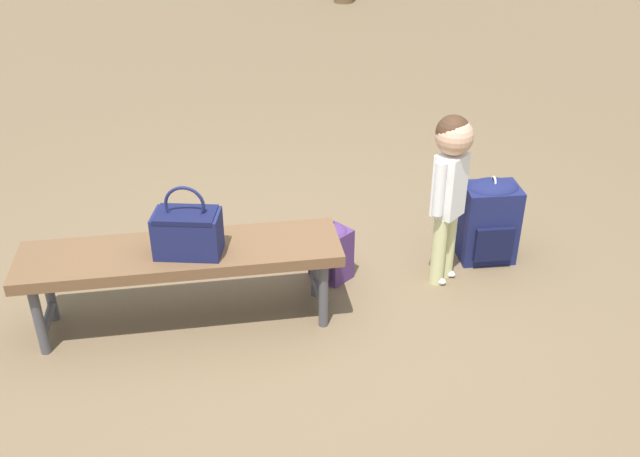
# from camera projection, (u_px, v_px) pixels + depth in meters

# --- Properties ---
(ground_plane) EXTENTS (40.00, 40.00, 0.00)m
(ground_plane) POSITION_uv_depth(u_px,v_px,m) (307.00, 321.00, 3.79)
(ground_plane) COLOR brown
(ground_plane) RESTS_ON ground
(park_bench) EXTENTS (1.61, 0.44, 0.45)m
(park_bench) POSITION_uv_depth(u_px,v_px,m) (181.00, 259.00, 3.59)
(park_bench) COLOR brown
(park_bench) RESTS_ON ground
(handbag) EXTENTS (0.35, 0.24, 0.37)m
(handbag) POSITION_uv_depth(u_px,v_px,m) (187.00, 231.00, 3.46)
(handbag) COLOR #191E4C
(handbag) RESTS_ON park_bench
(child_standing) EXTENTS (0.22, 0.20, 0.99)m
(child_standing) POSITION_uv_depth(u_px,v_px,m) (450.00, 174.00, 3.81)
(child_standing) COLOR #CCCC8C
(child_standing) RESTS_ON ground
(backpack_large) EXTENTS (0.32, 0.29, 0.54)m
(backpack_large) POSITION_uv_depth(u_px,v_px,m) (489.00, 218.00, 4.21)
(backpack_large) COLOR #191E4C
(backpack_large) RESTS_ON ground
(backpack_small) EXTENTS (0.26, 0.27, 0.36)m
(backpack_small) POSITION_uv_depth(u_px,v_px,m) (331.00, 249.00, 4.07)
(backpack_small) COLOR #4C2D66
(backpack_small) RESTS_ON ground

